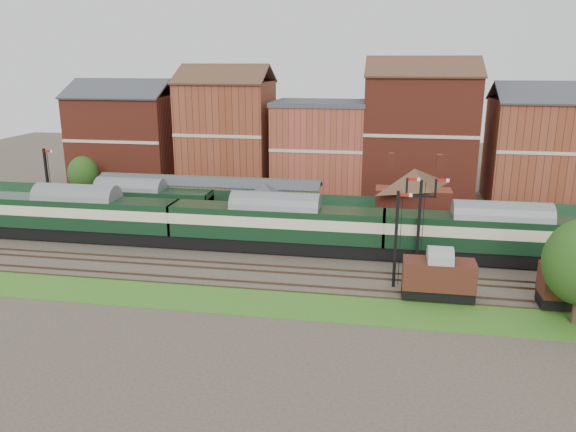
% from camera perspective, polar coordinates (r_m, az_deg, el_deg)
% --- Properties ---
extents(ground, '(160.00, 160.00, 0.00)m').
position_cam_1_polar(ground, '(54.23, -0.03, -3.63)').
color(ground, '#473D33').
rests_on(ground, ground).
extents(grass_back, '(90.00, 4.50, 0.06)m').
position_cam_1_polar(grass_back, '(69.35, 2.28, 0.68)').
color(grass_back, '#2D6619').
rests_on(grass_back, ground).
extents(grass_front, '(90.00, 5.00, 0.06)m').
position_cam_1_polar(grass_front, '(43.28, -2.82, -8.74)').
color(grass_front, '#2D6619').
rests_on(grass_front, ground).
extents(fence, '(90.00, 0.12, 1.50)m').
position_cam_1_polar(fence, '(71.09, 2.50, 1.65)').
color(fence, '#193823').
rests_on(fence, ground).
extents(platform, '(55.00, 3.40, 1.00)m').
position_cam_1_polar(platform, '(64.15, -2.91, -0.13)').
color(platform, '#2D2D2D').
rests_on(platform, ground).
extents(signal_box, '(5.40, 5.40, 6.00)m').
position_cam_1_polar(signal_box, '(56.90, -2.43, 0.64)').
color(signal_box, '#5E6A4B').
rests_on(signal_box, ground).
extents(brick_hut, '(3.20, 2.64, 2.94)m').
position_cam_1_polar(brick_hut, '(56.33, 5.57, -1.68)').
color(brick_hut, brown).
rests_on(brick_hut, ground).
extents(station_building, '(8.10, 8.10, 5.90)m').
position_cam_1_polar(station_building, '(61.83, 12.61, 2.22)').
color(station_building, maroon).
rests_on(station_building, platform).
extents(canopy, '(26.00, 3.89, 4.08)m').
position_cam_1_polar(canopy, '(64.76, -8.15, 3.61)').
color(canopy, '#42492D').
rests_on(canopy, platform).
extents(semaphore_bracket, '(3.60, 0.25, 8.18)m').
position_cam_1_polar(semaphore_bracket, '(49.81, 13.23, -0.22)').
color(semaphore_bracket, black).
rests_on(semaphore_bracket, ground).
extents(semaphore_platform_end, '(1.23, 0.25, 8.00)m').
position_cam_1_polar(semaphore_platform_end, '(71.51, -23.23, 3.27)').
color(semaphore_platform_end, black).
rests_on(semaphore_platform_end, ground).
extents(semaphore_siding, '(1.23, 0.25, 8.00)m').
position_cam_1_polar(semaphore_siding, '(45.54, 10.93, -2.20)').
color(semaphore_siding, black).
rests_on(semaphore_siding, ground).
extents(town_backdrop, '(69.00, 10.00, 16.00)m').
position_cam_1_polar(town_backdrop, '(76.74, 3.12, 7.44)').
color(town_backdrop, maroon).
rests_on(town_backdrop, ground).
extents(dmu_train, '(61.29, 3.22, 4.71)m').
position_cam_1_polar(dmu_train, '(53.60, -1.27, -0.80)').
color(dmu_train, black).
rests_on(dmu_train, ground).
extents(platform_railcar, '(18.43, 2.90, 4.24)m').
position_cam_1_polar(platform_railcar, '(65.21, -15.62, 1.37)').
color(platform_railcar, black).
rests_on(platform_railcar, ground).
extents(goods_van_a, '(5.41, 2.35, 3.28)m').
position_cam_1_polar(goods_van_a, '(44.61, 15.05, -5.94)').
color(goods_van_a, black).
rests_on(goods_van_a, ground).
extents(tree_back, '(3.91, 3.91, 5.72)m').
position_cam_1_polar(tree_back, '(78.71, -20.09, 4.09)').
color(tree_back, '#382619').
rests_on(tree_back, ground).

